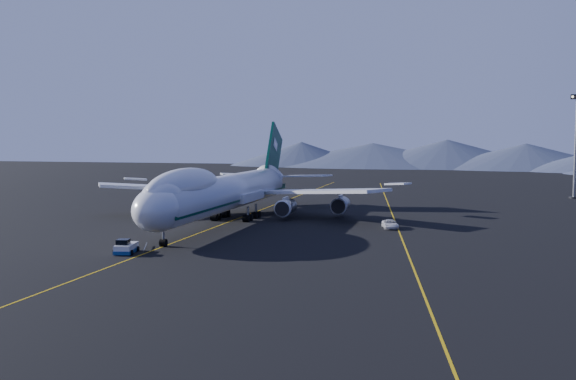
% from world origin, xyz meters
% --- Properties ---
extents(ground, '(500.00, 500.00, 0.00)m').
position_xyz_m(ground, '(0.00, 0.00, 0.00)').
color(ground, black).
rests_on(ground, ground).
extents(taxiway_line_main, '(0.25, 220.00, 0.01)m').
position_xyz_m(taxiway_line_main, '(0.00, 0.00, 0.01)').
color(taxiway_line_main, '#C4990B').
rests_on(taxiway_line_main, ground).
extents(taxiway_line_side, '(28.08, 198.09, 0.01)m').
position_xyz_m(taxiway_line_side, '(30.00, 10.00, 0.01)').
color(taxiway_line_side, '#C4990B').
rests_on(taxiway_line_side, ground).
extents(boeing_747, '(59.62, 72.43, 19.37)m').
position_xyz_m(boeing_747, '(0.00, 0.03, 5.81)').
color(boeing_747, silver).
rests_on(boeing_747, ground).
extents(pushback_tug, '(3.34, 4.94, 1.99)m').
position_xyz_m(pushback_tug, '(-2.62, -32.59, 0.63)').
color(pushback_tug, silver).
rests_on(pushback_tug, ground).
extents(service_van, '(3.58, 5.72, 1.47)m').
position_xyz_m(service_van, '(30.00, 0.39, 0.74)').
color(service_van, silver).
rests_on(service_van, ground).
extents(floodlight_mast, '(3.30, 2.47, 26.69)m').
position_xyz_m(floodlight_mast, '(70.69, 67.25, 13.52)').
color(floodlight_mast, black).
rests_on(floodlight_mast, ground).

